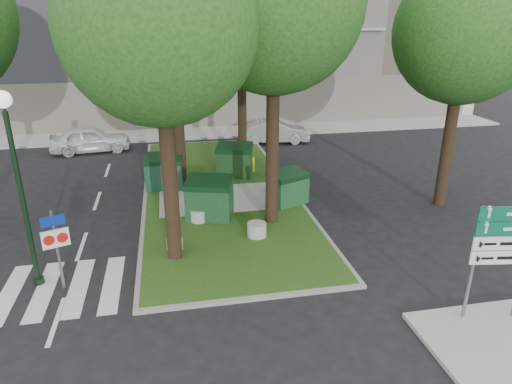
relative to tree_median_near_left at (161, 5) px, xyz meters
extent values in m
plane|color=black|center=(1.41, -2.56, -7.32)|extent=(120.00, 120.00, 0.00)
cube|color=#1F3F12|center=(1.91, 5.44, -7.26)|extent=(6.00, 16.00, 0.12)
cube|color=gray|center=(1.91, 5.44, -7.27)|extent=(6.30, 16.30, 0.10)
cube|color=#999993|center=(1.41, 15.94, -7.26)|extent=(42.00, 3.00, 0.12)
cube|color=silver|center=(-2.34, -1.06, -7.31)|extent=(5.00, 3.00, 0.01)
cube|color=#C2B391|center=(1.41, 23.44, 0.68)|extent=(41.00, 12.00, 16.00)
cylinder|color=black|center=(-0.09, -0.06, -4.24)|extent=(0.44, 0.44, 6.16)
sphere|color=#144B14|center=(-0.09, -0.06, -0.50)|extent=(5.20, 5.20, 5.20)
cylinder|color=black|center=(3.41, 1.94, -3.96)|extent=(0.44, 0.44, 6.72)
sphere|color=#144B14|center=(3.41, 1.94, 0.12)|extent=(5.60, 5.60, 5.60)
cylinder|color=black|center=(0.41, 6.44, -4.38)|extent=(0.44, 0.44, 5.88)
sphere|color=#144B14|center=(0.41, 6.44, -0.81)|extent=(4.80, 4.80, 4.80)
cylinder|color=black|center=(3.61, 9.44, -3.82)|extent=(0.44, 0.44, 7.00)
cylinder|color=black|center=(10.41, 2.44, -4.38)|extent=(0.44, 0.44, 5.88)
sphere|color=#144B14|center=(10.41, 2.44, -0.81)|extent=(5.00, 5.00, 5.00)
cube|color=#0F3924|center=(-0.33, 6.16, -6.60)|extent=(1.63, 1.20, 1.20)
cube|color=black|center=(-0.33, 6.16, -5.90)|extent=(1.69, 1.27, 0.35)
cube|color=#113A1A|center=(1.27, 2.67, -6.57)|extent=(1.84, 1.50, 1.25)
cube|color=black|center=(1.27, 2.67, -5.84)|extent=(1.92, 1.59, 0.36)
cube|color=black|center=(2.87, 7.17, -6.58)|extent=(1.80, 1.46, 1.23)
cube|color=black|center=(2.87, 7.17, -5.87)|extent=(1.88, 1.55, 0.35)
cube|color=#154722|center=(4.41, 3.46, -6.65)|extent=(1.67, 1.44, 1.10)
cube|color=black|center=(4.41, 3.46, -6.00)|extent=(1.74, 1.52, 0.32)
cylinder|color=#9A9995|center=(-0.08, 0.43, -7.02)|extent=(0.50, 0.50, 0.36)
cylinder|color=#A3A39E|center=(2.66, 0.85, -6.97)|extent=(0.64, 0.64, 0.46)
cylinder|color=#A9A8A3|center=(0.83, 2.44, -6.97)|extent=(0.62, 0.62, 0.45)
cylinder|color=#E1F21C|center=(3.70, 7.66, -6.86)|extent=(0.38, 0.38, 0.67)
cylinder|color=black|center=(-3.92, -0.67, -4.87)|extent=(0.14, 0.14, 4.89)
cylinder|color=black|center=(-3.92, -0.67, -7.22)|extent=(0.29, 0.29, 0.20)
sphere|color=white|center=(-3.92, -0.67, -2.14)|extent=(0.43, 0.43, 0.43)
cylinder|color=slate|center=(-3.18, -1.04, -6.15)|extent=(0.10, 0.10, 2.34)
cube|color=navy|center=(-3.18, -1.04, -5.26)|extent=(0.58, 0.24, 0.28)
cube|color=white|center=(-3.18, -1.04, -5.78)|extent=(0.67, 0.27, 0.51)
cylinder|color=red|center=(-3.35, -1.04, -5.78)|extent=(0.27, 0.12, 0.28)
cylinder|color=red|center=(-3.01, -1.04, -5.78)|extent=(0.27, 0.12, 0.28)
cylinder|color=slate|center=(6.81, -4.46, -5.72)|extent=(0.10, 0.10, 2.95)
cube|color=#0A573C|center=(7.43, -4.56, -4.41)|extent=(1.47, 0.28, 0.34)
cube|color=#0A573C|center=(7.43, -4.56, -4.79)|extent=(1.47, 0.28, 0.34)
cube|color=white|center=(7.43, -4.56, -5.16)|extent=(1.47, 0.28, 0.34)
cube|color=white|center=(7.43, -4.56, -5.54)|extent=(1.47, 0.28, 0.34)
imported|color=white|center=(-4.28, 12.98, -6.60)|extent=(4.39, 2.20, 1.44)
imported|color=#A5A9AD|center=(6.07, 12.94, -6.64)|extent=(4.20, 1.78, 1.35)
camera|label=1|loc=(-0.02, -12.71, -0.24)|focal=32.00mm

